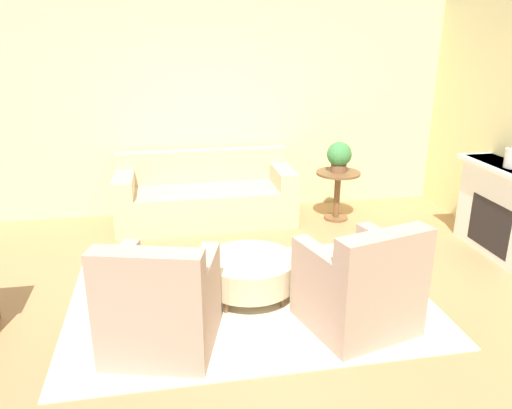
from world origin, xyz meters
TOP-DOWN VIEW (x-y plane):
  - ground_plane at (0.00, 0.00)m, footprint 16.00×16.00m
  - wall_back at (0.00, 2.64)m, footprint 9.17×0.12m
  - rug at (0.00, 0.00)m, footprint 3.29×2.17m
  - couch at (-0.22, 2.14)m, footprint 2.25×0.88m
  - armchair_left at (-0.81, -0.59)m, footprint 0.99×0.99m
  - armchair_right at (0.81, -0.59)m, footprint 0.99×0.99m
  - ottoman_table at (0.01, 0.09)m, footprint 0.86×0.86m
  - side_table at (1.48, 1.90)m, footprint 0.57×0.57m
  - fireplace at (2.92, 0.51)m, footprint 0.44×1.36m
  - potted_plant_on_side_table at (1.48, 1.90)m, footprint 0.32×0.32m

SIDE VIEW (x-z plane):
  - ground_plane at x=0.00m, z-range 0.00..0.00m
  - rug at x=0.00m, z-range 0.00..0.01m
  - ottoman_table at x=0.01m, z-range 0.07..0.45m
  - couch at x=-0.22m, z-range -0.12..0.77m
  - armchair_left at x=-0.81m, z-range -0.10..0.84m
  - armchair_right at x=0.81m, z-range -0.10..0.84m
  - side_table at x=1.48m, z-range 0.12..0.77m
  - fireplace at x=2.92m, z-range 0.03..1.03m
  - potted_plant_on_side_table at x=1.48m, z-range 0.66..1.06m
  - wall_back at x=0.00m, z-range 0.00..2.80m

